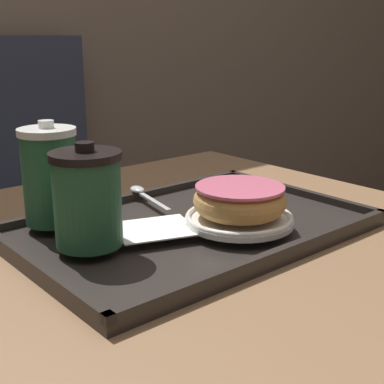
% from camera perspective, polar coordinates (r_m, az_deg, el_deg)
% --- Properties ---
extents(cafe_table, '(0.87, 0.87, 0.71)m').
position_cam_1_polar(cafe_table, '(0.87, -0.20, -15.82)').
color(cafe_table, '#846042').
rests_on(cafe_table, ground_plane).
extents(serving_tray, '(0.51, 0.34, 0.02)m').
position_cam_1_polar(serving_tray, '(0.80, 0.00, -3.89)').
color(serving_tray, '#282321').
rests_on(serving_tray, cafe_table).
extents(napkin_paper, '(0.13, 0.12, 0.00)m').
position_cam_1_polar(napkin_paper, '(0.75, -4.03, -3.92)').
color(napkin_paper, white).
rests_on(napkin_paper, serving_tray).
extents(coffee_cup_front, '(0.09, 0.09, 0.13)m').
position_cam_1_polar(coffee_cup_front, '(0.69, -11.09, -0.66)').
color(coffee_cup_front, '#235638').
rests_on(coffee_cup_front, serving_tray).
extents(coffee_cup_rear, '(0.08, 0.08, 0.15)m').
position_cam_1_polar(coffee_cup_rear, '(0.79, -14.91, 1.72)').
color(coffee_cup_rear, '#235638').
rests_on(coffee_cup_rear, serving_tray).
extents(plate_with_chocolate_donut, '(0.16, 0.16, 0.01)m').
position_cam_1_polar(plate_with_chocolate_donut, '(0.77, 5.05, -2.86)').
color(plate_with_chocolate_donut, white).
rests_on(plate_with_chocolate_donut, serving_tray).
extents(donut_chocolate_glazed, '(0.13, 0.13, 0.04)m').
position_cam_1_polar(donut_chocolate_glazed, '(0.77, 5.10, -0.84)').
color(donut_chocolate_glazed, tan).
rests_on(donut_chocolate_glazed, plate_with_chocolate_donut).
extents(spoon, '(0.04, 0.14, 0.01)m').
position_cam_1_polar(spoon, '(0.91, -5.36, -0.09)').
color(spoon, silver).
rests_on(spoon, serving_tray).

